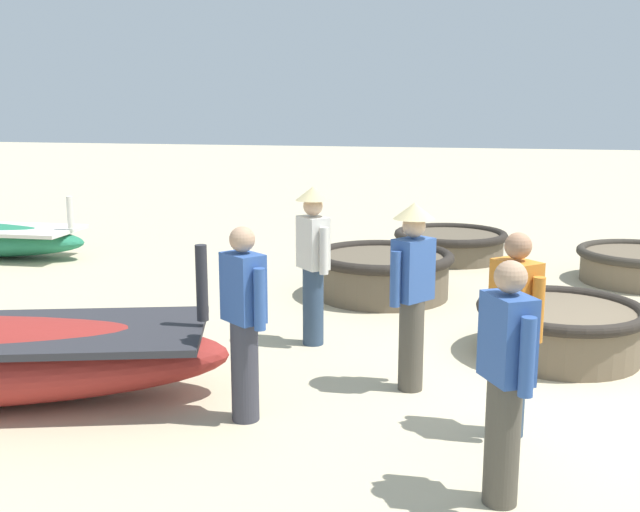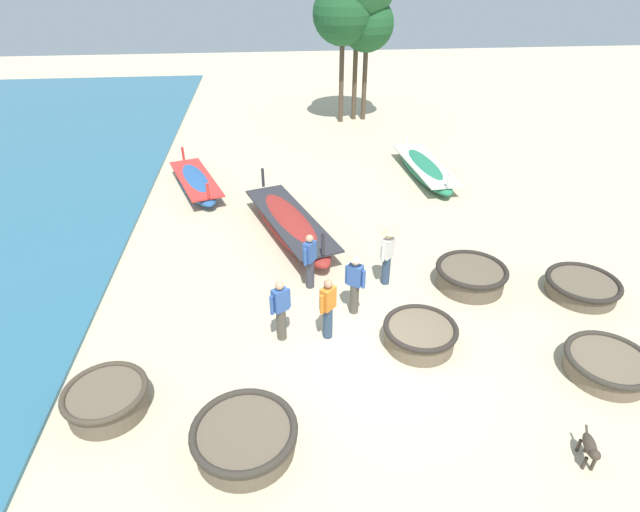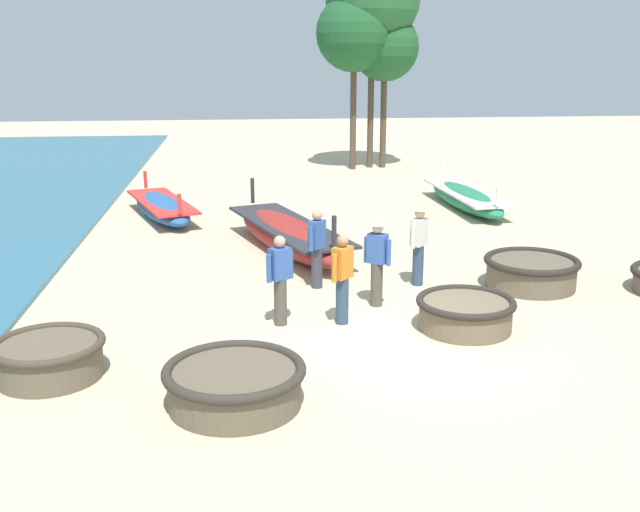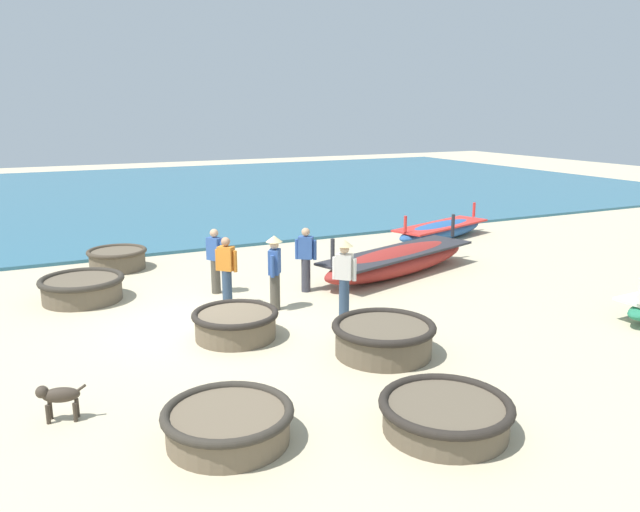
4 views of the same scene
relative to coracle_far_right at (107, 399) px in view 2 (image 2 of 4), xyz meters
The scene contains 18 objects.
ground_plane 5.57m from the coracle_far_right, ahead, with size 80.00×80.00×0.00m, color #C6B793.
coracle_far_right is the anchor object (origin of this frame).
coracle_front_left 9.11m from the coracle_far_right, 21.66° to the left, with size 1.87×1.87×0.60m.
coracle_far_left 6.61m from the coracle_far_right, 10.79° to the left, with size 1.67×1.67×0.55m.
coracle_beside_post 10.14m from the coracle_far_right, ahead, with size 1.77×1.77×0.49m.
coracle_front_right 2.90m from the coracle_far_right, 23.86° to the right, with size 1.90×1.90×0.57m.
coracle_center 11.51m from the coracle_far_right, 13.46° to the left, with size 1.85×1.85×0.47m.
long_boat_blue_hull 10.54m from the coracle_far_right, 86.89° to the left, with size 2.46×4.50×1.03m.
long_boat_ochre_hull 7.70m from the coracle_far_right, 59.87° to the left, with size 2.89×5.55×1.33m.
long_boat_white_hull 14.48m from the coracle_far_right, 49.41° to the left, with size 1.47×5.16×1.05m.
fisherman_hauling 7.32m from the coracle_far_right, 30.81° to the left, with size 0.40×0.40×1.67m.
fisherman_by_coracle 3.89m from the coracle_far_right, 27.49° to the left, with size 0.47×0.36×1.57m.
fisherman_standing_left 4.82m from the coracle_far_right, 21.09° to the left, with size 0.40×0.40×1.57m.
fisherman_with_hat 5.70m from the coracle_far_right, 41.63° to the left, with size 0.38×0.44×1.57m.
fisherman_crouching 5.86m from the coracle_far_right, 26.25° to the left, with size 0.45×0.37×1.67m.
dog 8.79m from the coracle_far_right, 13.57° to the right, with size 0.33×0.67×0.55m.
tree_left_mid 21.31m from the coracle_far_right, 66.20° to the left, with size 2.61×2.61×5.95m.
tree_leftmost 20.66m from the coracle_far_right, 69.10° to the left, with size 2.89×2.89×6.59m.
Camera 2 is at (-2.14, -7.94, 7.61)m, focal length 28.00 mm.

